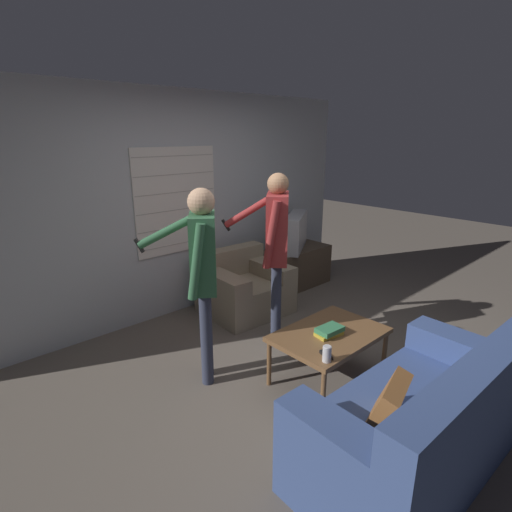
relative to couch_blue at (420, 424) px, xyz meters
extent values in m
plane|color=#665B51|center=(0.32, 1.11, -0.33)|extent=(16.00, 16.00, 0.00)
cube|color=#ADB2B7|center=(0.32, 3.14, 0.94)|extent=(5.20, 0.06, 2.55)
cube|color=silver|center=(0.22, 3.10, 1.01)|extent=(1.05, 0.02, 1.19)
cube|color=#A4A099|center=(0.22, 3.09, 0.51)|extent=(1.03, 0.00, 0.01)
cube|color=#A4A099|center=(0.22, 3.09, 0.71)|extent=(1.03, 0.00, 0.01)
cube|color=#A4A099|center=(0.22, 3.09, 0.91)|extent=(1.03, 0.00, 0.01)
cube|color=#A4A099|center=(0.22, 3.09, 1.11)|extent=(1.03, 0.00, 0.01)
cube|color=#A4A099|center=(0.22, 3.09, 1.31)|extent=(1.03, 0.00, 0.01)
cube|color=#A4A099|center=(0.22, 3.09, 1.51)|extent=(1.03, 0.00, 0.01)
cube|color=#384C7F|center=(0.01, 0.05, -0.11)|extent=(1.70, 0.88, 0.45)
cube|color=#384C7F|center=(0.00, -0.26, 0.33)|extent=(1.68, 0.25, 0.42)
cube|color=#384C7F|center=(-0.71, 0.07, 0.22)|extent=(0.27, 0.83, 0.20)
cube|color=#384C7F|center=(0.72, 0.03, 0.22)|extent=(0.27, 0.83, 0.20)
cube|color=#935B2D|center=(-0.29, 0.10, 0.22)|extent=(0.40, 0.31, 0.37)
cube|color=gray|center=(0.75, 2.53, -0.14)|extent=(0.97, 0.88, 0.39)
cube|color=gray|center=(0.77, 2.84, 0.23)|extent=(0.94, 0.25, 0.34)
cube|color=gray|center=(1.10, 2.51, 0.15)|extent=(0.28, 0.84, 0.18)
cube|color=gray|center=(0.40, 2.55, 0.15)|extent=(0.28, 0.84, 0.18)
cube|color=brown|center=(0.35, 0.99, 0.10)|extent=(0.95, 0.66, 0.04)
cylinder|color=brown|center=(-0.08, 1.28, -0.12)|extent=(0.04, 0.04, 0.41)
cylinder|color=brown|center=(0.79, 1.28, -0.12)|extent=(0.04, 0.04, 0.41)
cylinder|color=brown|center=(-0.08, 0.70, -0.12)|extent=(0.04, 0.04, 0.41)
cylinder|color=brown|center=(0.79, 0.70, -0.12)|extent=(0.04, 0.04, 0.41)
cube|color=#4C3D2D|center=(1.83, 2.71, -0.06)|extent=(1.03, 0.48, 0.55)
cube|color=#B2B2B7|center=(1.83, 2.71, 0.46)|extent=(0.83, 0.65, 0.48)
cube|color=black|center=(1.77, 2.80, 0.46)|extent=(0.62, 0.42, 0.39)
cylinder|color=#33384C|center=(-0.45, 1.66, 0.09)|extent=(0.10, 0.10, 0.84)
cylinder|color=#33384C|center=(-0.37, 1.76, 0.09)|extent=(0.10, 0.10, 0.84)
cube|color=#336642|center=(-0.41, 1.71, 0.83)|extent=(0.38, 0.42, 0.63)
sphere|color=tan|center=(-0.41, 1.71, 1.24)|extent=(0.22, 0.22, 0.22)
cylinder|color=#336642|center=(-0.57, 1.57, 0.82)|extent=(0.17, 0.15, 0.60)
cylinder|color=#336642|center=(-0.50, 2.04, 0.98)|extent=(0.50, 0.40, 0.33)
cube|color=black|center=(-0.72, 2.20, 0.85)|extent=(0.09, 0.08, 0.13)
cylinder|color=#33384C|center=(0.43, 1.71, 0.11)|extent=(0.10, 0.10, 0.88)
cylinder|color=#33384C|center=(0.55, 1.81, 0.11)|extent=(0.10, 0.10, 0.88)
cube|color=maroon|center=(0.49, 1.76, 0.88)|extent=(0.45, 0.44, 0.66)
sphere|color=#A87A56|center=(0.49, 1.76, 1.30)|extent=(0.20, 0.20, 0.20)
cylinder|color=maroon|center=(0.29, 1.64, 0.87)|extent=(0.16, 0.17, 0.63)
cylinder|color=maroon|center=(0.48, 2.11, 1.01)|extent=(0.44, 0.47, 0.39)
cube|color=black|center=(0.30, 2.31, 0.85)|extent=(0.09, 0.09, 0.12)
cube|color=gold|center=(0.31, 0.96, 0.14)|extent=(0.25, 0.17, 0.03)
cube|color=#33754C|center=(0.31, 0.96, 0.17)|extent=(0.24, 0.16, 0.04)
cylinder|color=silver|center=(-0.03, 0.73, 0.19)|extent=(0.07, 0.07, 0.12)
cylinder|color=silver|center=(-0.03, 0.73, 0.25)|extent=(0.06, 0.06, 0.00)
cube|color=black|center=(0.03, 0.77, 0.14)|extent=(0.08, 0.14, 0.02)
camera|label=1|loc=(-2.17, -0.83, 1.74)|focal=28.00mm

